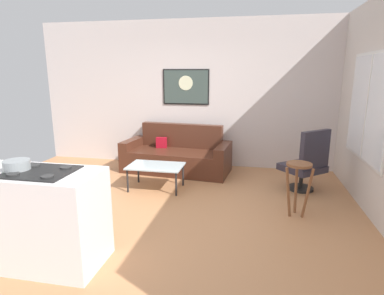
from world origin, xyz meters
The scene contains 10 objects.
ground centered at (0.00, 0.00, -0.02)m, with size 6.40×6.40×0.04m, color tan.
back_wall centered at (0.00, 2.42, 1.40)m, with size 6.40×0.05×2.80m, color beige.
couch centered at (-0.29, 1.88, 0.28)m, with size 2.04×1.02×0.85m.
coffee_table centered at (-0.39, 0.88, 0.36)m, with size 0.86×0.56×0.39m.
armchair centered at (1.93, 1.23, 0.46)m, with size 0.79×0.78×0.98m.
bar_stool centered at (1.69, 0.29, 0.54)m, with size 0.36×0.36×0.71m.
kitchen_counter centered at (-1.10, -1.26, 0.46)m, with size 1.67×0.61×0.94m.
mixing_bowl centered at (-1.04, -1.27, 0.97)m, with size 0.24×0.24×0.10m.
wall_painting centered at (-0.22, 2.38, 1.55)m, with size 0.91×0.03×0.68m.
window centered at (2.59, 0.90, 1.36)m, with size 0.03×1.52×1.45m.
Camera 1 is at (1.11, -3.73, 1.81)m, focal length 29.75 mm.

